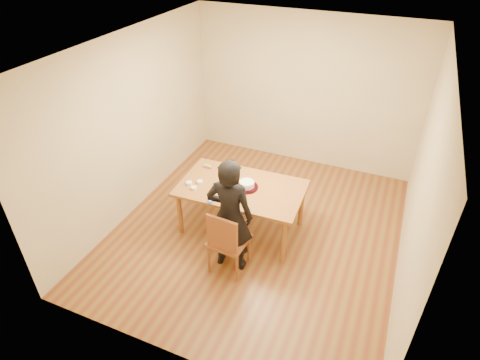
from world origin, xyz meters
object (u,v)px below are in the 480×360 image
at_px(dining_table, 241,188).
at_px(cake, 247,184).
at_px(person, 230,216).
at_px(cake_plate, 247,187).
at_px(dining_chair, 229,240).

xyz_separation_m(dining_table, cake, (0.08, 0.01, 0.08)).
bearing_deg(person, cake, -90.91).
xyz_separation_m(dining_table, cake_plate, (0.08, 0.01, 0.03)).
xyz_separation_m(cake_plate, cake, (0.00, 0.00, 0.05)).
bearing_deg(dining_chair, cake_plate, 99.75).
bearing_deg(person, cake_plate, -90.91).
bearing_deg(dining_table, person, -80.48).
bearing_deg(dining_table, dining_chair, -81.13).
distance_m(cake_plate, person, 0.75).
xyz_separation_m(dining_chair, cake, (-0.07, 0.79, 0.36)).
distance_m(cake_plate, cake, 0.05).
bearing_deg(cake, dining_table, -172.16).
bearing_deg(dining_chair, dining_table, 105.29).
xyz_separation_m(dining_chair, person, (0.00, 0.05, 0.37)).
height_order(dining_table, person, person).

